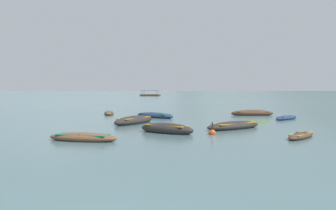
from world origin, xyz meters
name	(u,v)px	position (x,y,z in m)	size (l,w,h in m)	color
ground_plane	(196,91)	(0.00, 1500.00, 0.00)	(6000.00, 6000.00, 0.00)	slate
mountain_1	(46,50)	(-953.12, 2042.09, 257.30)	(2078.39, 2078.39, 514.60)	slate
mountain_2	(203,71)	(38.13, 1902.06, 109.90)	(586.04, 586.04, 219.79)	slate
rowboat_0	(134,121)	(-3.11, 20.06, 0.23)	(3.03, 4.66, 0.74)	#2D2826
rowboat_1	(286,118)	(9.29, 24.75, 0.13)	(2.93, 3.30, 0.40)	navy
rowboat_2	(109,113)	(-7.47, 29.17, 0.15)	(1.80, 3.77, 0.48)	brown
rowboat_3	(301,136)	(7.05, 13.45, 0.12)	(2.40, 2.93, 0.36)	#4C3323
rowboat_4	(83,137)	(-4.08, 11.52, 0.16)	(3.75, 1.65, 0.50)	brown
rowboat_5	(252,113)	(7.12, 29.17, 0.21)	(4.37, 1.81, 0.68)	#4C3323
rowboat_6	(166,129)	(-0.20, 14.93, 0.23)	(3.73, 2.78, 0.73)	#2D2826
rowboat_7	(155,115)	(-2.26, 25.70, 0.18)	(4.30, 3.71, 0.59)	navy
rowboat_8	(234,126)	(3.99, 17.35, 0.19)	(4.32, 3.98, 0.61)	#2D2826
ferry_1	(150,95)	(-17.93, 134.74, 0.45)	(8.76, 4.68, 2.54)	brown
mooring_buoy	(212,133)	(2.46, 14.39, 0.09)	(0.40, 0.40, 0.82)	#DB4C1E
weed_patch_3	(252,122)	(5.89, 21.77, 0.00)	(2.94, 2.59, 0.14)	#477033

